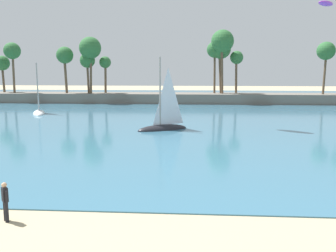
{
  "coord_description": "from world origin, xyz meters",
  "views": [
    {
      "loc": [
        2.0,
        -6.15,
        6.22
      ],
      "look_at": [
        0.63,
        13.99,
        3.07
      ],
      "focal_mm": 39.15,
      "sensor_mm": 36.0,
      "label": 1
    }
  ],
  "objects": [
    {
      "name": "kite_aloft_drifting_left",
      "position": [
        15.94,
        35.14,
        13.07
      ],
      "size": [
        2.74,
        2.97,
        0.56
      ],
      "primitive_type": "ellipsoid",
      "rotation": [
        -0.14,
        0.0,
        0.87
      ],
      "color": "purple"
    },
    {
      "name": "sailboat_mid_bay",
      "position": [
        -0.96,
        30.76,
        0.77
      ],
      "size": [
        5.54,
        4.1,
        7.9
      ],
      "color": "black",
      "rests_on": "sea"
    },
    {
      "name": "person_at_waterline",
      "position": [
        -5.63,
        7.68,
        0.89
      ],
      "size": [
        0.4,
        0.43,
        1.67
      ],
      "color": "black",
      "rests_on": "ground"
    },
    {
      "name": "sailboat_near_shore",
      "position": [
        -19.35,
        43.07,
        0.74
      ],
      "size": [
        3.31,
        5.38,
        7.49
      ],
      "color": "white",
      "rests_on": "sea"
    },
    {
      "name": "palm_headland",
      "position": [
        1.54,
        60.91,
        3.99
      ],
      "size": [
        80.06,
        6.4,
        13.09
      ],
      "color": "slate",
      "rests_on": "ground"
    },
    {
      "name": "sea",
      "position": [
        0.0,
        54.96,
        0.03
      ],
      "size": [
        220.0,
        92.17,
        0.06
      ],
      "primitive_type": "cube",
      "color": "#386B84",
      "rests_on": "ground"
    }
  ]
}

